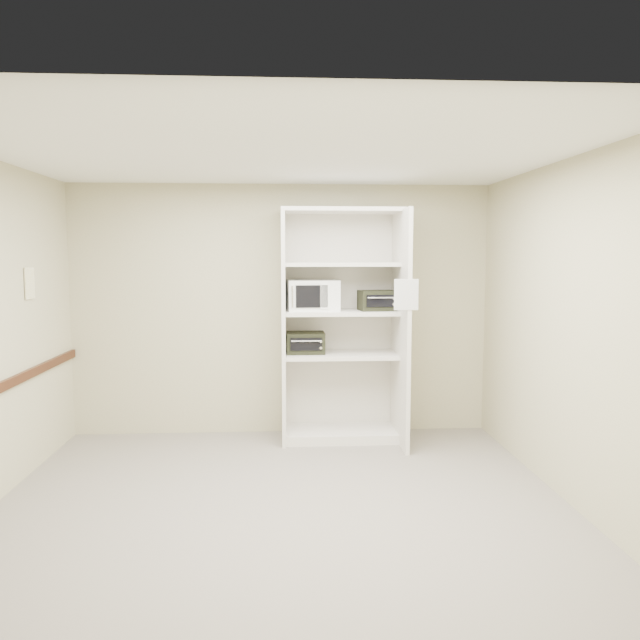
{
  "coord_description": "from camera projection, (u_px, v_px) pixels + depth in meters",
  "views": [
    {
      "loc": [
        0.01,
        -4.76,
        1.94
      ],
      "look_at": [
        0.38,
        1.37,
        1.3
      ],
      "focal_mm": 35.0,
      "sensor_mm": 36.0,
      "label": 1
    }
  ],
  "objects": [
    {
      "name": "wall_front",
      "position": [
        280.0,
        388.0,
        2.8
      ],
      "size": [
        4.5,
        0.02,
        2.7
      ],
      "primitive_type": "cube",
      "color": "tan",
      "rests_on": "ground"
    },
    {
      "name": "microwave",
      "position": [
        313.0,
        295.0,
        6.51
      ],
      "size": [
        0.55,
        0.44,
        0.32
      ],
      "primitive_type": "cube",
      "rotation": [
        0.0,
        0.0,
        0.07
      ],
      "color": "white",
      "rests_on": "shelving_unit"
    },
    {
      "name": "wall_back",
      "position": [
        282.0,
        310.0,
        6.77
      ],
      "size": [
        4.5,
        0.02,
        2.7
      ],
      "primitive_type": "cube",
      "color": "tan",
      "rests_on": "ground"
    },
    {
      "name": "toaster_oven_upper",
      "position": [
        377.0,
        300.0,
        6.49
      ],
      "size": [
        0.39,
        0.31,
        0.21
      ],
      "primitive_type": "cube",
      "rotation": [
        0.0,
        0.0,
        0.12
      ],
      "color": "black",
      "rests_on": "shelving_unit"
    },
    {
      "name": "shelving_unit",
      "position": [
        345.0,
        333.0,
        6.54
      ],
      "size": [
        1.24,
        0.92,
        2.42
      ],
      "color": "beige",
      "rests_on": "floor"
    },
    {
      "name": "paper_sign",
      "position": [
        406.0,
        295.0,
        5.9
      ],
      "size": [
        0.23,
        0.01,
        0.29
      ],
      "primitive_type": "cube",
      "rotation": [
        0.0,
        0.0,
        0.02
      ],
      "color": "white",
      "rests_on": "shelving_unit"
    },
    {
      "name": "toaster_oven_lower",
      "position": [
        306.0,
        343.0,
        6.53
      ],
      "size": [
        0.4,
        0.3,
        0.22
      ],
      "primitive_type": "cube",
      "rotation": [
        0.0,
        0.0,
        0.01
      ],
      "color": "black",
      "rests_on": "shelving_unit"
    },
    {
      "name": "wall_poster",
      "position": [
        30.0,
        283.0,
        5.55
      ],
      "size": [
        0.01,
        0.2,
        0.28
      ],
      "primitive_type": "cube",
      "color": "white",
      "rests_on": "wall_left"
    },
    {
      "name": "ceiling",
      "position": [
        280.0,
        153.0,
        4.64
      ],
      "size": [
        4.5,
        4.0,
        0.01
      ],
      "primitive_type": "cube",
      "color": "white"
    },
    {
      "name": "floor",
      "position": [
        282.0,
        502.0,
        4.92
      ],
      "size": [
        4.5,
        4.0,
        0.01
      ],
      "primitive_type": "cube",
      "color": "slate",
      "rests_on": "ground"
    },
    {
      "name": "wall_right",
      "position": [
        566.0,
        331.0,
        4.92
      ],
      "size": [
        0.02,
        4.0,
        2.7
      ],
      "primitive_type": "cube",
      "color": "tan",
      "rests_on": "ground"
    }
  ]
}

